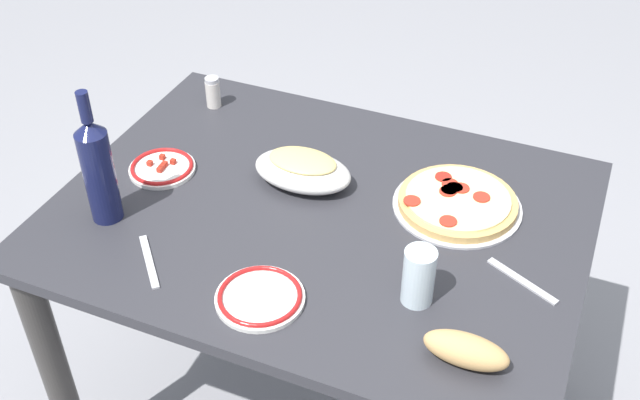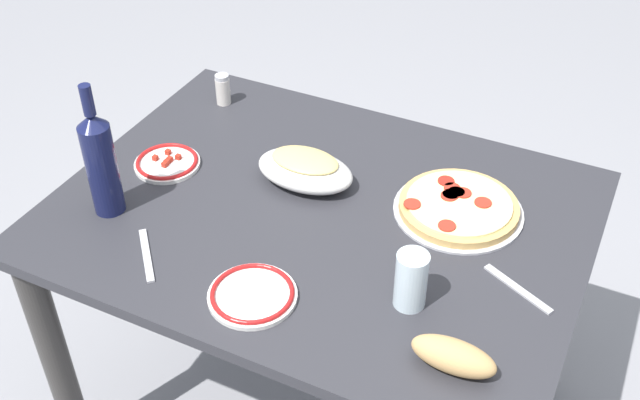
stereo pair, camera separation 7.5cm
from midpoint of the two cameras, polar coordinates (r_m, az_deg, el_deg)
The scene contains 11 objects.
dining_table at distance 1.85m, azimuth 1.17°, elevation -3.86°, with size 1.20×0.91×0.75m.
pepperoni_pizza at distance 1.79m, azimuth 11.42°, elevation -0.53°, with size 0.30×0.30×0.03m.
baked_pasta_dish at distance 1.82m, azimuth 0.07°, elevation 2.34°, with size 0.24×0.15×0.08m.
wine_bottle at distance 1.74m, azimuth -14.79°, elevation 2.75°, with size 0.07×0.07×0.32m.
water_glass at distance 1.52m, azimuth 8.19°, elevation -5.93°, with size 0.07×0.07×0.13m, color silver.
side_plate_near at distance 1.55m, azimuth -3.63°, elevation -7.05°, with size 0.18×0.18×0.02m.
side_plate_far at distance 1.93m, azimuth -10.18°, elevation 2.73°, with size 0.16×0.16×0.02m.
bread_loaf at distance 1.44m, azimuth 11.38°, elevation -11.32°, with size 0.16×0.07×0.06m, color tan.
spice_shaker at distance 2.14m, azimuth -6.22°, elevation 8.15°, with size 0.04×0.04×0.09m.
fork_left at distance 1.63m, azimuth 15.75°, elevation -6.37°, with size 0.17×0.02×0.01m, color #B7B7BC.
fork_right at distance 1.68m, azimuth -11.50°, elevation -4.05°, with size 0.17×0.02×0.01m, color #B7B7BC.
Camera 2 is at (-0.60, 1.23, 1.86)m, focal length 43.14 mm.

